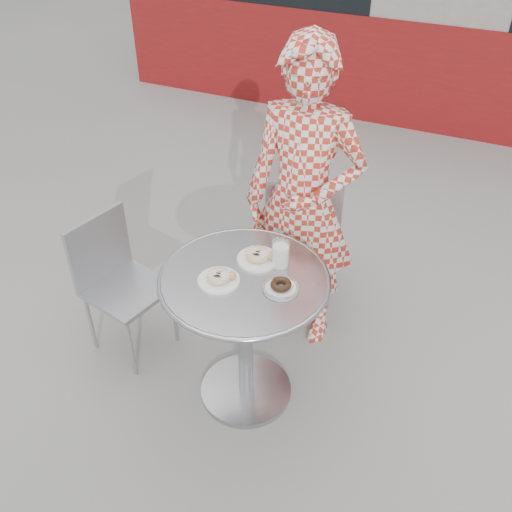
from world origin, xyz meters
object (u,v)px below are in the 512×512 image
at_px(bistro_table, 245,309).
at_px(plate_far, 259,257).
at_px(plate_near, 219,278).
at_px(milk_cup, 280,255).
at_px(chair_far, 301,255).
at_px(seated_person, 303,203).
at_px(chair_left, 130,311).
at_px(plate_checker, 281,287).

xyz_separation_m(bistro_table, plate_far, (0.01, 0.14, 0.21)).
xyz_separation_m(plate_near, milk_cup, (0.20, 0.22, 0.04)).
bearing_deg(chair_far, seated_person, 88.93).
bearing_deg(seated_person, milk_cup, -83.62).
bearing_deg(plate_far, chair_far, 93.59).
bearing_deg(bistro_table, chair_far, 92.52).
height_order(plate_far, milk_cup, milk_cup).
bearing_deg(milk_cup, plate_near, -132.83).
bearing_deg(plate_near, chair_left, 168.32).
xyz_separation_m(chair_far, milk_cup, (0.15, -0.76, 0.58)).
distance_m(chair_far, seated_person, 0.67).
bearing_deg(chair_far, plate_far, 75.06).
bearing_deg(plate_far, plate_checker, -40.70).
bearing_deg(milk_cup, seated_person, 97.32).
xyz_separation_m(chair_left, plate_checker, (0.92, -0.07, 0.56)).
bearing_deg(seated_person, chair_far, 106.51).
bearing_deg(bistro_table, chair_left, 175.06).
xyz_separation_m(chair_far, chair_left, (-0.70, -0.84, -0.02)).
xyz_separation_m(chair_left, plate_near, (0.65, -0.13, 0.57)).
bearing_deg(bistro_table, plate_far, 86.76).
bearing_deg(plate_near, plate_checker, 13.21).
relative_size(chair_left, seated_person, 0.47).
distance_m(plate_near, plate_checker, 0.28).
relative_size(plate_checker, milk_cup, 1.25).
relative_size(chair_left, plate_checker, 4.99).
distance_m(chair_far, chair_left, 1.09).
relative_size(chair_far, milk_cup, 6.79).
height_order(chair_left, plate_far, plate_far).
xyz_separation_m(chair_far, plate_far, (0.05, -0.76, 0.54)).
bearing_deg(plate_checker, milk_cup, 113.25).
xyz_separation_m(chair_far, plate_checker, (0.22, -0.91, 0.54)).
xyz_separation_m(chair_left, milk_cup, (0.85, 0.08, 0.61)).
distance_m(chair_left, milk_cup, 1.05).
height_order(seated_person, plate_checker, seated_person).
xyz_separation_m(plate_far, plate_near, (-0.10, -0.21, -0.00)).
distance_m(seated_person, plate_near, 0.69).
relative_size(seated_person, plate_near, 9.09).
xyz_separation_m(plate_checker, milk_cup, (-0.07, 0.16, 0.05)).
height_order(chair_left, seated_person, seated_person).
bearing_deg(plate_checker, chair_far, 103.61).
xyz_separation_m(plate_near, plate_checker, (0.27, 0.06, -0.01)).
relative_size(chair_far, chair_left, 1.09).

